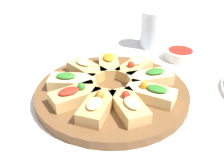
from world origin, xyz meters
TOP-DOWN VIEW (x-y plane):
  - ground_plane at (0.00, 0.00)m, footprint 3.00×3.00m
  - serving_board at (0.00, 0.00)m, footprint 0.33×0.33m
  - focaccia_slice_0 at (-0.05, 0.07)m, footprint 0.09×0.11m
  - focaccia_slice_1 at (-0.08, 0.02)m, footprint 0.11×0.07m
  - focaccia_slice_2 at (-0.08, -0.04)m, footprint 0.11×0.09m
  - focaccia_slice_3 at (-0.03, -0.08)m, footprint 0.08×0.11m
  - focaccia_slice_4 at (0.03, -0.08)m, footprint 0.08×0.11m
  - focaccia_slice_5 at (0.07, -0.05)m, footprint 0.11×0.09m
  - focaccia_slice_6 at (0.09, 0.01)m, footprint 0.10×0.06m
  - focaccia_slice_7 at (0.06, 0.06)m, footprint 0.10×0.10m
  - focaccia_slice_8 at (0.01, 0.09)m, footprint 0.05×0.10m
  - water_glass at (-0.05, -0.30)m, footprint 0.07×0.07m
  - napkin_stack at (0.20, -0.25)m, footprint 0.14×0.13m
  - dipping_bowl at (-0.14, -0.23)m, footprint 0.09×0.09m

SIDE VIEW (x-z plane):
  - ground_plane at x=0.00m, z-range 0.00..0.00m
  - napkin_stack at x=0.20m, z-range 0.00..0.01m
  - serving_board at x=0.00m, z-range 0.00..0.02m
  - dipping_bowl at x=-0.14m, z-range 0.00..0.03m
  - focaccia_slice_2 at x=-0.08m, z-range 0.02..0.05m
  - focaccia_slice_4 at x=0.03m, z-range 0.02..0.05m
  - focaccia_slice_5 at x=0.07m, z-range 0.02..0.05m
  - focaccia_slice_6 at x=0.09m, z-range 0.02..0.05m
  - focaccia_slice_0 at x=-0.05m, z-range 0.01..0.05m
  - focaccia_slice_1 at x=-0.08m, z-range 0.01..0.05m
  - focaccia_slice_3 at x=-0.03m, z-range 0.01..0.05m
  - focaccia_slice_7 at x=0.06m, z-range 0.01..0.05m
  - focaccia_slice_8 at x=0.01m, z-range 0.01..0.05m
  - water_glass at x=-0.05m, z-range 0.00..0.11m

